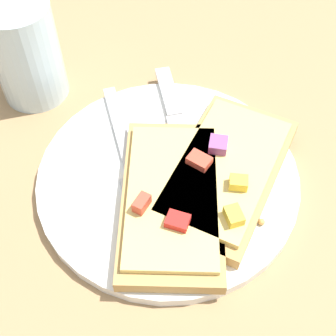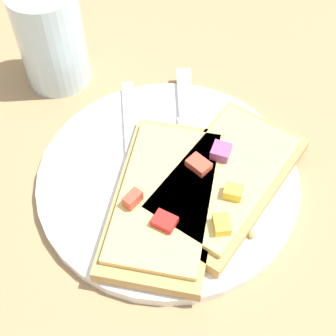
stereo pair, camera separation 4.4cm
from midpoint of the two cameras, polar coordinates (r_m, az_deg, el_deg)
name	(u,v)px [view 1 (the left image)]	position (r m, az deg, el deg)	size (l,w,h in m)	color
ground_plane	(168,181)	(0.46, -2.75, -1.82)	(4.00, 4.00, 0.00)	#9E7A51
plate	(168,178)	(0.45, -2.78, -1.39)	(0.25, 0.25, 0.01)	white
fork	(131,167)	(0.46, -7.36, -0.05)	(0.19, 0.08, 0.01)	silver
knife	(177,121)	(0.49, -1.52, 5.55)	(0.19, 0.06, 0.01)	silver
pizza_slice_main	(172,198)	(0.42, -2.49, -3.87)	(0.17, 0.09, 0.03)	tan
pizza_slice_corner	(225,169)	(0.44, 4.17, -0.34)	(0.19, 0.15, 0.03)	tan
crumb_scatter	(221,193)	(0.43, 3.55, -3.32)	(0.07, 0.08, 0.01)	tan
drinking_glass	(26,52)	(0.53, -19.31, 13.04)	(0.07, 0.07, 0.11)	silver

